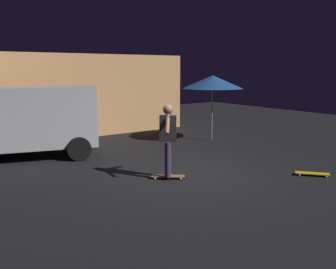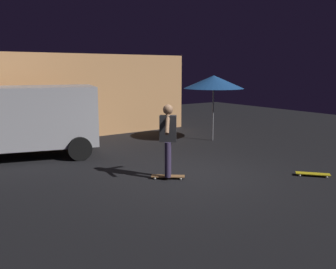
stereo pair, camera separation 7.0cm
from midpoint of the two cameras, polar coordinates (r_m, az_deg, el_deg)
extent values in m
plane|color=black|center=(8.97, 2.34, -6.27)|extent=(28.00, 28.00, 0.00)
cube|color=tan|center=(15.11, -17.59, 5.92)|extent=(10.06, 3.24, 3.07)
cube|color=#B2B2B7|center=(11.39, -23.24, 2.51)|extent=(4.95, 3.14, 1.70)
cylinder|color=black|center=(10.56, -13.76, -2.17)|extent=(0.70, 0.40, 0.66)
cylinder|color=black|center=(12.50, -14.67, -0.31)|extent=(0.70, 0.40, 0.66)
cylinder|color=slate|center=(13.11, 6.68, 3.83)|extent=(0.05, 0.05, 2.20)
cone|color=#1E4C8C|center=(13.03, 6.77, 8.09)|extent=(2.10, 2.10, 0.45)
cube|color=olive|center=(8.65, -0.23, -6.46)|extent=(0.74, 0.64, 0.02)
sphere|color=silver|center=(8.73, 1.77, -6.54)|extent=(0.05, 0.05, 0.05)
sphere|color=silver|center=(8.57, 1.76, -6.87)|extent=(0.05, 0.05, 0.05)
sphere|color=silver|center=(8.76, -2.18, -6.49)|extent=(0.05, 0.05, 0.05)
sphere|color=silver|center=(8.60, -2.27, -6.82)|extent=(0.05, 0.05, 0.05)
cube|color=gold|center=(9.51, 21.26, -5.63)|extent=(0.66, 0.72, 0.02)
sphere|color=silver|center=(9.40, 19.49, -5.92)|extent=(0.05, 0.05, 0.05)
sphere|color=silver|center=(9.56, 19.39, -5.64)|extent=(0.05, 0.05, 0.05)
sphere|color=silver|center=(9.48, 23.11, -6.02)|extent=(0.05, 0.05, 0.05)
sphere|color=silver|center=(9.64, 22.95, -5.75)|extent=(0.05, 0.05, 0.05)
cylinder|color=#382D4C|center=(8.65, -0.20, -3.59)|extent=(0.14, 0.14, 0.82)
cylinder|color=#382D4C|center=(8.43, -0.27, -3.95)|extent=(0.14, 0.14, 0.82)
cube|color=#262628|center=(8.40, -0.24, 0.94)|extent=(0.43, 0.41, 0.60)
sphere|color=#936B4C|center=(8.34, -0.24, 3.89)|extent=(0.23, 0.23, 0.23)
cylinder|color=#936B4C|center=(8.59, -0.17, 2.16)|extent=(0.41, 0.48, 0.46)
cylinder|color=#936B4C|center=(8.15, -0.31, 1.73)|extent=(0.41, 0.48, 0.46)
camera|label=1|loc=(0.03, -90.24, -0.04)|focal=39.35mm
camera|label=2|loc=(0.03, 89.76, 0.04)|focal=39.35mm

